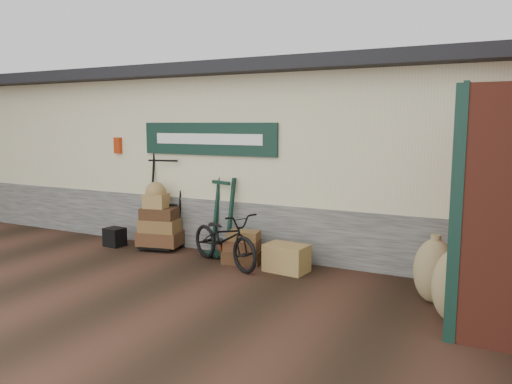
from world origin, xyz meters
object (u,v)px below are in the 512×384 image
at_px(wicker_hamper, 286,258).
at_px(black_trunk, 115,237).
at_px(green_barrow, 221,217).
at_px(suitcase_stack, 242,247).
at_px(bicycle, 225,235).
at_px(porter_trolley, 164,198).

height_order(wicker_hamper, black_trunk, wicker_hamper).
relative_size(green_barrow, suitcase_stack, 2.19).
xyz_separation_m(black_trunk, bicycle, (2.40, -0.15, 0.31)).
bearing_deg(bicycle, green_barrow, 60.01).
xyz_separation_m(porter_trolley, black_trunk, (-0.84, -0.38, -0.72)).
xyz_separation_m(suitcase_stack, wicker_hamper, (0.81, -0.09, -0.06)).
bearing_deg(wicker_hamper, black_trunk, 179.81).
height_order(porter_trolley, suitcase_stack, porter_trolley).
relative_size(suitcase_stack, black_trunk, 1.79).
xyz_separation_m(suitcase_stack, black_trunk, (-2.59, -0.08, -0.10)).
height_order(porter_trolley, wicker_hamper, porter_trolley).
bearing_deg(suitcase_stack, black_trunk, -178.25).
height_order(green_barrow, black_trunk, green_barrow).
bearing_deg(black_trunk, suitcase_stack, 1.75).
distance_m(black_trunk, bicycle, 2.43).
xyz_separation_m(wicker_hamper, black_trunk, (-3.40, 0.01, -0.04)).
bearing_deg(bicycle, wicker_hamper, -57.59).
relative_size(green_barrow, black_trunk, 3.92).
distance_m(green_barrow, bicycle, 0.66).
relative_size(wicker_hamper, black_trunk, 1.88).
distance_m(porter_trolley, suitcase_stack, 1.88).
bearing_deg(wicker_hamper, bicycle, -172.30).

